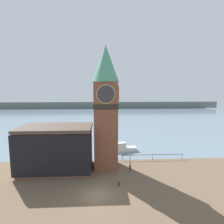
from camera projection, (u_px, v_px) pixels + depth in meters
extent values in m
plane|color=brown|center=(97.00, 195.00, 23.43)|extent=(160.00, 160.00, 0.00)
cube|color=slate|center=(102.00, 116.00, 94.59)|extent=(160.00, 120.00, 0.00)
cube|color=slate|center=(102.00, 105.00, 133.90)|extent=(180.00, 3.00, 5.00)
cube|color=#333338|center=(152.00, 155.00, 35.32)|extent=(12.82, 0.08, 0.08)
cylinder|color=#333338|center=(122.00, 158.00, 35.07)|extent=(0.07, 0.07, 1.05)
cylinder|color=#333338|center=(152.00, 157.00, 35.38)|extent=(0.07, 0.07, 1.05)
cylinder|color=#333338|center=(182.00, 157.00, 35.69)|extent=(0.07, 0.07, 1.05)
cube|color=brown|center=(106.00, 125.00, 31.41)|extent=(4.10, 4.10, 15.44)
cube|color=#2D2823|center=(106.00, 106.00, 30.97)|extent=(4.22, 4.22, 0.90)
cylinder|color=tan|center=(106.00, 94.00, 28.60)|extent=(3.16, 0.12, 3.16)
cylinder|color=#333338|center=(106.00, 94.00, 28.52)|extent=(2.87, 0.12, 2.87)
cylinder|color=tan|center=(118.00, 94.00, 30.80)|extent=(0.12, 3.16, 3.16)
cylinder|color=#333338|center=(118.00, 94.00, 30.81)|extent=(0.12, 2.87, 2.87)
cone|color=#4C9375|center=(106.00, 63.00, 30.04)|extent=(4.72, 4.72, 6.32)
cube|color=#935B42|center=(57.00, 149.00, 30.72)|extent=(11.94, 6.64, 7.34)
cube|color=#4C3D33|center=(56.00, 128.00, 30.23)|extent=(12.34, 7.04, 0.50)
cube|color=black|center=(51.00, 156.00, 27.27)|extent=(12.44, 0.30, 6.75)
cube|color=silver|center=(125.00, 149.00, 40.19)|extent=(5.72, 2.59, 0.95)
cube|color=silver|center=(120.00, 145.00, 39.83)|extent=(2.59, 1.56, 1.18)
cylinder|color=#2D2D33|center=(130.00, 167.00, 31.26)|extent=(0.34, 0.34, 0.58)
sphere|color=#2D2D33|center=(130.00, 166.00, 31.22)|extent=(0.36, 0.36, 0.36)
cylinder|color=#2D2D33|center=(119.00, 184.00, 25.92)|extent=(0.27, 0.27, 0.48)
sphere|color=#2D2D33|center=(119.00, 182.00, 25.89)|extent=(0.29, 0.29, 0.29)
cylinder|color=#2D2D33|center=(130.00, 164.00, 29.32)|extent=(0.10, 0.10, 3.33)
sphere|color=silver|center=(130.00, 154.00, 29.10)|extent=(0.32, 0.32, 0.32)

